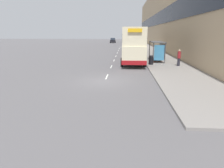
{
  "coord_description": "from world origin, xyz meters",
  "views": [
    {
      "loc": [
        1.61,
        -15.27,
        3.71
      ],
      "look_at": [
        -0.45,
        14.66,
        -4.0
      ],
      "focal_mm": 32.0,
      "sensor_mm": 36.0,
      "label": 1
    }
  ],
  "objects": [
    {
      "name": "car_2",
      "position": [
        -3.4,
        62.26,
        0.9
      ],
      "size": [
        2.03,
        4.47,
        1.82
      ],
      "rotation": [
        0.0,
        0.0,
        3.14
      ],
      "color": "black",
      "rests_on": "ground_plane"
    },
    {
      "name": "car_0",
      "position": [
        2.04,
        44.86,
        0.89
      ],
      "size": [
        2.02,
        4.09,
        1.8
      ],
      "color": "#4C5156",
      "rests_on": "ground_plane"
    },
    {
      "name": "lane_mark_0",
      "position": [
        0.0,
        1.66,
        0.01
      ],
      "size": [
        0.12,
        2.0,
        0.01
      ],
      "color": "silver",
      "rests_on": "ground_plane"
    },
    {
      "name": "lane_mark_4",
      "position": [
        0.0,
        22.76,
        0.01
      ],
      "size": [
        0.12,
        2.0,
        0.01
      ],
      "color": "silver",
      "rests_on": "ground_plane"
    },
    {
      "name": "lane_mark_3",
      "position": [
        0.0,
        17.48,
        0.01
      ],
      "size": [
        0.12,
        2.0,
        0.01
      ],
      "color": "silver",
      "rests_on": "ground_plane"
    },
    {
      "name": "lane_mark_1",
      "position": [
        0.0,
        6.93,
        0.01
      ],
      "size": [
        0.12,
        2.0,
        0.01
      ],
      "color": "silver",
      "rests_on": "ground_plane"
    },
    {
      "name": "lane_mark_5",
      "position": [
        0.0,
        28.04,
        0.01
      ],
      "size": [
        0.12,
        2.0,
        0.01
      ],
      "color": "silver",
      "rests_on": "ground_plane"
    },
    {
      "name": "bus_shelter",
      "position": [
        5.77,
        10.75,
        1.88
      ],
      "size": [
        1.6,
        4.2,
        2.48
      ],
      "color": "#4C4C51",
      "rests_on": "ground_plane"
    },
    {
      "name": "car_1",
      "position": [
        1.88,
        59.18,
        0.87
      ],
      "size": [
        2.08,
        4.49,
        1.76
      ],
      "color": "navy",
      "rests_on": "ground_plane"
    },
    {
      "name": "lane_mark_2",
      "position": [
        0.0,
        12.21,
        0.01
      ],
      "size": [
        0.12,
        2.0,
        0.01
      ],
      "color": "silver",
      "rests_on": "ground_plane"
    },
    {
      "name": "double_decker_bus_near",
      "position": [
        2.47,
        10.6,
        2.28
      ],
      "size": [
        2.85,
        10.88,
        4.3
      ],
      "color": "beige",
      "rests_on": "ground_plane"
    },
    {
      "name": "pedestrian_1",
      "position": [
        7.41,
        15.35,
        1.07
      ],
      "size": [
        0.36,
        0.36,
        1.81
      ],
      "color": "#23232D",
      "rests_on": "ground_plane"
    },
    {
      "name": "pedestrian_at_shelter",
      "position": [
        7.46,
        7.15,
        1.07
      ],
      "size": [
        0.36,
        0.36,
        1.81
      ],
      "color": "#23232D",
      "rests_on": "ground_plane"
    },
    {
      "name": "lane_mark_6",
      "position": [
        0.0,
        33.31,
        0.01
      ],
      "size": [
        0.12,
        2.0,
        0.01
      ],
      "color": "silver",
      "rests_on": "ground_plane"
    },
    {
      "name": "pavement",
      "position": [
        6.5,
        38.5,
        0.07
      ],
      "size": [
        5.0,
        93.0,
        0.14
      ],
      "color": "gray",
      "rests_on": "ground_plane"
    },
    {
      "name": "terrace_facade",
      "position": [
        10.49,
        38.5,
        7.66
      ],
      "size": [
        3.1,
        93.0,
        15.34
      ],
      "color": "tan",
      "rests_on": "ground_plane"
    },
    {
      "name": "litter_bin",
      "position": [
        4.55,
        8.07,
        0.67
      ],
      "size": [
        0.55,
        0.55,
        1.05
      ],
      "color": "black",
      "rests_on": "ground_plane"
    },
    {
      "name": "ground_plane",
      "position": [
        0.0,
        0.0,
        0.0
      ],
      "size": [
        220.0,
        220.0,
        0.0
      ],
      "primitive_type": "plane",
      "color": "#5B595B"
    },
    {
      "name": "lane_mark_7",
      "position": [
        0.0,
        38.59,
        0.01
      ],
      "size": [
        0.12,
        2.0,
        0.01
      ],
      "color": "silver",
      "rests_on": "ground_plane"
    },
    {
      "name": "car_3",
      "position": [
        2.59,
        33.9,
        0.89
      ],
      "size": [
        2.0,
        4.57,
        1.8
      ],
      "color": "#B7B799",
      "rests_on": "ground_plane"
    },
    {
      "name": "pedestrian_2",
      "position": [
        6.61,
        15.48,
        0.95
      ],
      "size": [
        0.32,
        0.32,
        1.59
      ],
      "color": "#23232D",
      "rests_on": "ground_plane"
    },
    {
      "name": "double_decker_bus_ahead",
      "position": [
        2.63,
        22.73,
        2.28
      ],
      "size": [
        2.85,
        10.15,
        4.3
      ],
      "color": "beige",
      "rests_on": "ground_plane"
    }
  ]
}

